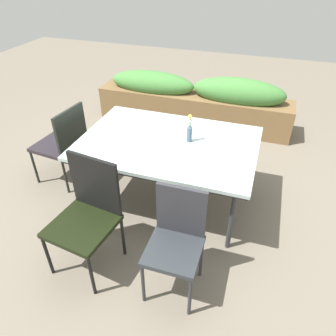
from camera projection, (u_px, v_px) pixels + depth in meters
The scene contains 8 objects.
ground_plane at pixel (163, 197), 3.61m from camera, with size 12.00×12.00×0.00m, color #756B5B.
dining_table at pixel (168, 145), 3.17m from camera, with size 1.75×1.20×0.75m.
chair_end_left at pixel (64, 141), 3.59m from camera, with size 0.54×0.54×0.94m.
chair_near_right at pixel (177, 237), 2.42m from camera, with size 0.42×0.42×0.92m.
chair_near_left at pixel (88, 211), 2.61m from camera, with size 0.56×0.56×1.00m.
flower_vase at pixel (190, 130), 3.08m from camera, with size 0.05×0.05×0.29m.
planter_box at pixel (194, 101), 4.87m from camera, with size 2.97×0.50×0.81m.
potted_plant at pixel (70, 140), 4.16m from camera, with size 0.33×0.33×0.49m.
Camera 1 is at (0.91, -2.59, 2.36)m, focal length 33.87 mm.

